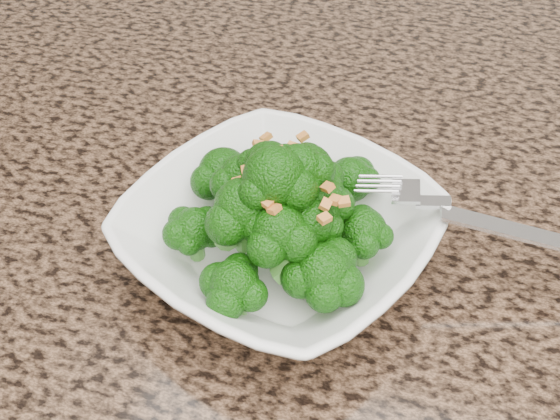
% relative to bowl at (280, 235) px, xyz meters
% --- Properties ---
extents(granite_counter, '(1.64, 1.04, 0.03)m').
position_rel_bowl_xyz_m(granite_counter, '(0.13, 0.10, -0.04)').
color(granite_counter, brown).
rests_on(granite_counter, cabinet).
extents(bowl, '(0.27, 0.27, 0.05)m').
position_rel_bowl_xyz_m(bowl, '(0.00, 0.00, 0.00)').
color(bowl, white).
rests_on(bowl, granite_counter).
extents(broccoli_pile, '(0.18, 0.18, 0.07)m').
position_rel_bowl_xyz_m(broccoli_pile, '(0.00, 0.00, 0.06)').
color(broccoli_pile, '#135209').
rests_on(broccoli_pile, bowl).
extents(garlic_topping, '(0.11, 0.11, 0.01)m').
position_rel_bowl_xyz_m(garlic_topping, '(0.00, 0.00, 0.10)').
color(garlic_topping, orange).
rests_on(garlic_topping, broccoli_pile).
extents(fork, '(0.19, 0.06, 0.01)m').
position_rel_bowl_xyz_m(fork, '(0.10, 0.03, 0.03)').
color(fork, silver).
rests_on(fork, bowl).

